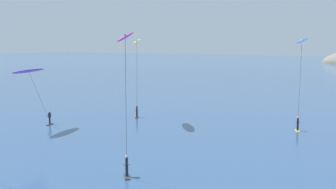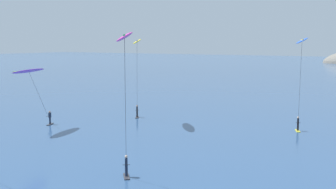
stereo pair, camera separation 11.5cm
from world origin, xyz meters
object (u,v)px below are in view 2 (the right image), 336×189
kitesurfer_magenta (125,52)px  kitesurfer_yellow (137,49)px  kitesurfer_purple (31,75)px  kitesurfer_blue (302,48)px

kitesurfer_magenta → kitesurfer_yellow: bearing=124.3°
kitesurfer_yellow → kitesurfer_magenta: 24.19m
kitesurfer_purple → kitesurfer_magenta: bearing=-25.9°
kitesurfer_yellow → kitesurfer_purple: bearing=-131.1°
kitesurfer_yellow → kitesurfer_blue: kitesurfer_blue is taller
kitesurfer_yellow → kitesurfer_purple: size_ratio=1.40×
kitesurfer_blue → kitesurfer_purple: kitesurfer_blue is taller
kitesurfer_yellow → kitesurfer_magenta: (13.61, -19.99, 0.19)m
kitesurfer_magenta → kitesurfer_purple: bearing=154.1°
kitesurfer_magenta → kitesurfer_purple: size_ratio=1.44×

